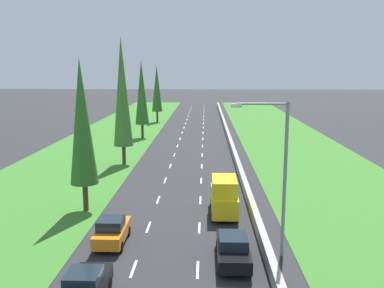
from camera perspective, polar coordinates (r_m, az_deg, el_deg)
ground_plane at (r=60.92m, az=-0.17°, el=0.24°), size 300.00×300.00×0.00m
grass_verge_left at (r=62.65m, az=-11.82°, el=0.32°), size 14.00×140.00×0.04m
grass_verge_right at (r=62.10m, az=13.18°, el=0.17°), size 14.00×140.00×0.04m
median_barrier at (r=60.92m, az=5.19°, el=0.60°), size 0.44×120.00×0.85m
lane_markings at (r=60.92m, az=-0.17°, el=0.24°), size 3.64×116.00×0.01m
black_sedan_right_lane at (r=24.13m, az=5.64°, el=-14.07°), size 1.82×4.50×1.64m
black_hatchback_left_lane at (r=20.84m, az=-14.38°, el=-18.47°), size 1.74×3.90×1.72m
orange_hatchback_left_lane at (r=26.76m, az=-10.91°, el=-11.62°), size 1.74×3.90×1.72m
yellow_van_right_lane at (r=31.18m, az=4.42°, el=-7.14°), size 1.96×4.90×2.82m
poplar_tree_second at (r=31.67m, az=-14.85°, el=2.88°), size 2.09×2.09×11.55m
poplar_tree_third at (r=46.51m, az=-9.56°, el=7.00°), size 2.15×2.15×14.13m
poplar_tree_fourth at (r=64.24m, az=-6.92°, el=6.99°), size 2.10×2.10×11.91m
poplar_tree_fifth at (r=83.02m, az=-4.84°, el=7.56°), size 2.08×2.08×11.23m
street_light_mast at (r=23.80m, az=11.85°, el=-3.32°), size 3.20×0.28×9.00m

